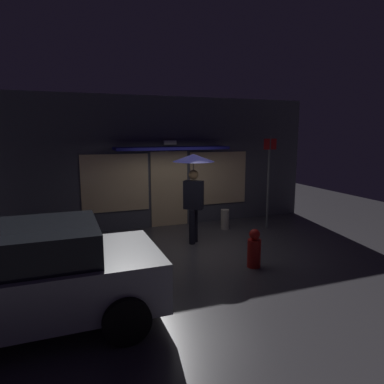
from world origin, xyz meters
The scene contains 7 objects.
ground_plane centered at (0.00, 0.00, 0.00)m, with size 18.00×18.00×0.00m, color #423F44.
building_facade centered at (0.00, 2.34, 1.86)m, with size 8.92×1.00×3.74m.
person_with_umbrella centered at (0.08, 0.38, 1.68)m, with size 1.02×1.02×2.22m.
parked_car centered at (-3.59, -2.37, 0.75)m, with size 3.99×2.02×1.46m.
street_sign_post centered at (2.55, 0.92, 1.50)m, with size 0.40×0.07×2.66m.
sidewalk_bollard centered at (1.37, 1.24, 0.28)m, with size 0.24×0.24×0.57m, color #B2A899.
fire_hydrant centered at (0.68, -1.54, 0.37)m, with size 0.28×0.28×0.80m.
Camera 1 is at (-2.88, -7.46, 2.73)m, focal length 32.49 mm.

